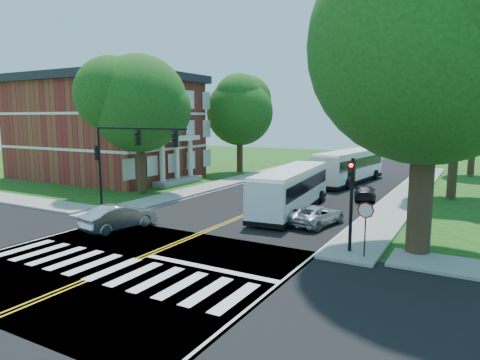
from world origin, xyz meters
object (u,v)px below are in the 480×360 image
Objects in this scene: bus_follow at (349,166)px; dark_sedan at (365,192)px; bus_lead at (291,189)px; hatchback at (119,217)px; signal_nw at (125,151)px; signal_ne at (351,192)px; suv at (317,215)px.

dark_sedan is at bearing 119.15° from bus_follow.
bus_lead is 2.63× the size of hatchback.
signal_nw is 1.62× the size of signal_ne.
signal_nw reaches higher than dark_sedan.
dark_sedan is (11.42, 14.19, -3.81)m from signal_nw.
signal_ne is 1.14× the size of dark_sedan.
dark_sedan is (-2.63, 14.18, -2.39)m from signal_ne.
suv reaches higher than dark_sedan.
signal_ne is 0.35× the size of bus_follow.
bus_lead is at bearing 48.36° from dark_sedan.
suv is at bearing 71.67° from dark_sedan.
suv is (2.80, -17.52, -1.08)m from bus_follow.
dark_sedan is (0.57, 9.62, -0.03)m from suv.
signal_ne is 0.38× the size of bus_lead.
suv is (-3.21, 4.57, -2.36)m from signal_ne.
bus_lead is 11.60m from hatchback.
hatchback is (-6.73, -9.41, -0.83)m from bus_lead.
signal_ne is 14.62m from dark_sedan.
bus_lead reaches higher than hatchback.
dark_sedan is at bearing -110.87° from hatchback.
hatchback is at bearing 80.34° from bus_follow.
signal_ne is at bearing 85.60° from dark_sedan.
bus_follow is at bearing 70.00° from signal_nw.
bus_lead reaches higher than suv.
signal_nw is 1.85× the size of dark_sedan.
signal_nw is 12.36m from suv.
bus_follow is at bearing -96.23° from bus_lead.
suv is at bearing 22.88° from signal_nw.
bus_lead is 2.69× the size of suv.
bus_lead is at bearing -114.36° from hatchback.
hatchback is at bearing 45.04° from suv.
suv is (2.83, -2.85, -0.95)m from bus_lead.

